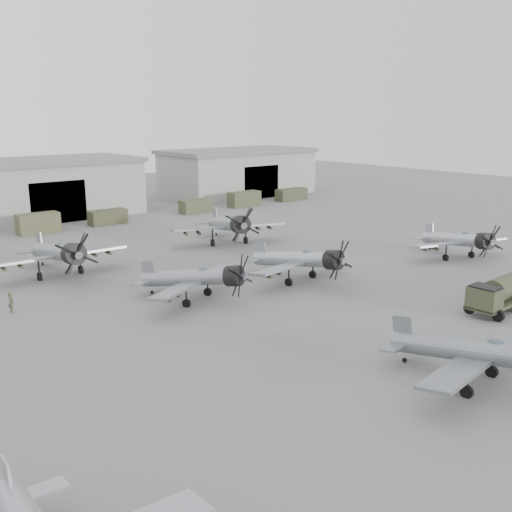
{
  "coord_description": "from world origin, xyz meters",
  "views": [
    {
      "loc": [
        -30.2,
        -24.66,
        15.33
      ],
      "look_at": [
        2.66,
        14.51,
        2.5
      ],
      "focal_mm": 40.0,
      "sensor_mm": 36.0,
      "label": 1
    }
  ],
  "objects": [
    {
      "name": "ground",
      "position": [
        0.0,
        0.0,
        0.0
      ],
      "size": [
        220.0,
        220.0,
        0.0
      ],
      "primitive_type": "plane",
      "color": "#61615F",
      "rests_on": "ground"
    },
    {
      "name": "aircraft_mid_2",
      "position": [
        5.94,
        11.73,
        2.14
      ],
      "size": [
        11.86,
        10.67,
        4.71
      ],
      "rotation": [
        0.0,
        0.0,
        0.11
      ],
      "color": "#9C9FA4",
      "rests_on": "ground"
    },
    {
      "name": "aircraft_near_1",
      "position": [
        -0.97,
        -10.04,
        2.12
      ],
      "size": [
        11.71,
        10.54,
        4.66
      ],
      "rotation": [
        0.0,
        0.0,
        0.11
      ],
      "color": "gray",
      "rests_on": "ground"
    },
    {
      "name": "support_truck_3",
      "position": [
        -4.88,
        50.0,
        1.32
      ],
      "size": [
        5.33,
        2.2,
        2.64
      ],
      "primitive_type": "cube",
      "color": "#4B4B31",
      "rests_on": "ground"
    },
    {
      "name": "aircraft_mid_1",
      "position": [
        -4.66,
        13.26,
        2.05
      ],
      "size": [
        10.99,
        9.96,
        4.5
      ],
      "rotation": [
        0.0,
        0.0,
        0.42
      ],
      "color": "gray",
      "rests_on": "ground"
    },
    {
      "name": "fuel_tanker",
      "position": [
        12.47,
        -4.08,
        1.57
      ],
      "size": [
        7.14,
        3.34,
        2.74
      ],
      "rotation": [
        0.0,
        0.0,
        0.02
      ],
      "color": "#393A26",
      "rests_on": "ground"
    },
    {
      "name": "support_truck_7",
      "position": [
        40.8,
        50.0,
        1.05
      ],
      "size": [
        6.15,
        2.2,
        2.1
      ],
      "primitive_type": "cube",
      "color": "#3A3D28",
      "rests_on": "ground"
    },
    {
      "name": "support_truck_5",
      "position": [
        19.96,
        50.0,
        1.04
      ],
      "size": [
        5.18,
        2.2,
        2.08
      ],
      "primitive_type": "cube",
      "color": "#41452D",
      "rests_on": "ground"
    },
    {
      "name": "aircraft_mid_3",
      "position": [
        24.96,
        6.89,
        2.12
      ],
      "size": [
        11.61,
        10.46,
        4.65
      ],
      "rotation": [
        0.0,
        0.0,
        -0.32
      ],
      "color": "#A0A3A9",
      "rests_on": "ground"
    },
    {
      "name": "support_truck_4",
      "position": [
        4.93,
        50.0,
        1.02
      ],
      "size": [
        5.28,
        2.2,
        2.05
      ],
      "primitive_type": "cube",
      "color": "#3C3D28",
      "rests_on": "ground"
    },
    {
      "name": "aircraft_far_0",
      "position": [
        -10.69,
        27.79,
        2.41
      ],
      "size": [
        13.2,
        11.88,
        5.29
      ],
      "rotation": [
        0.0,
        0.0,
        -0.04
      ],
      "color": "gray",
      "rests_on": "ground"
    },
    {
      "name": "hangar_right",
      "position": [
        38.0,
        61.96,
        4.37
      ],
      "size": [
        29.0,
        14.8,
        8.7
      ],
      "color": "gray",
      "rests_on": "ground"
    },
    {
      "name": "hangar_center",
      "position": [
        0.0,
        61.96,
        4.37
      ],
      "size": [
        29.0,
        14.8,
        8.7
      ],
      "color": "gray",
      "rests_on": "ground"
    },
    {
      "name": "aircraft_far_1",
      "position": [
        10.16,
        28.35,
        2.51
      ],
      "size": [
        13.68,
        12.34,
        5.51
      ],
      "rotation": [
        0.0,
        0.0,
        -0.35
      ],
      "color": "gray",
      "rests_on": "ground"
    },
    {
      "name": "ground_crew",
      "position": [
        -17.56,
        20.58,
        0.85
      ],
      "size": [
        0.49,
        0.67,
        1.7
      ],
      "primitive_type": "imported",
      "rotation": [
        0.0,
        0.0,
        1.71
      ],
      "color": "#424A30",
      "rests_on": "ground"
    },
    {
      "name": "support_truck_6",
      "position": [
        29.84,
        50.0,
        1.25
      ],
      "size": [
        5.75,
        2.2,
        2.51
      ],
      "primitive_type": "cube",
      "color": "#42452D",
      "rests_on": "ground"
    }
  ]
}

